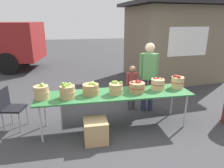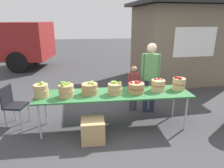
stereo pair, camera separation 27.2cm
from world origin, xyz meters
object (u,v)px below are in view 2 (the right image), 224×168
apple_basket_green_0 (41,90)px  vendor_adult (150,73)px  market_table (114,95)px  produce_crate (93,130)px  apple_basket_green_2 (90,88)px  apple_basket_red_2 (179,83)px  folding_chair (12,103)px  apple_basket_green_3 (115,88)px  apple_basket_green_1 (66,90)px  apple_basket_red_1 (158,85)px  apple_basket_red_0 (136,87)px  child_customer (133,85)px

apple_basket_green_0 → vendor_adult: vendor_adult is taller
market_table → produce_crate: 0.82m
market_table → apple_basket_green_2: size_ratio=9.21×
apple_basket_green_0 → apple_basket_red_2: bearing=1.8°
folding_chair → market_table: bearing=-87.0°
vendor_adult → apple_basket_green_3: bearing=46.8°
apple_basket_green_0 → vendor_adult: 2.44m
market_table → apple_basket_green_1: apple_basket_green_1 is taller
apple_basket_green_3 → produce_crate: bearing=-137.7°
folding_chair → produce_crate: folding_chair is taller
apple_basket_red_1 → produce_crate: 1.62m
apple_basket_red_2 → produce_crate: size_ratio=0.69×
apple_basket_red_1 → apple_basket_green_3: bearing=-174.5°
apple_basket_red_0 → vendor_adult: bearing=53.2°
apple_basket_green_2 → vendor_adult: 1.55m
apple_basket_green_3 → produce_crate: 0.91m
produce_crate → market_table: bearing=45.4°
apple_basket_green_1 → apple_basket_green_3: size_ratio=1.05×
produce_crate → child_customer: bearing=49.7°
apple_basket_red_0 → vendor_adult: (0.49, 0.65, 0.12)m
apple_basket_red_1 → folding_chair: 3.07m
apple_basket_green_2 → apple_basket_red_1: bearing=1.1°
apple_basket_red_1 → child_customer: (-0.35, 0.71, -0.21)m
apple_basket_red_2 → apple_basket_green_2: bearing=-178.8°
produce_crate → apple_basket_green_3: bearing=42.3°
apple_basket_green_2 → apple_basket_red_2: size_ratio=1.15×
market_table → apple_basket_red_1: 0.95m
vendor_adult → apple_basket_green_0: bearing=26.7°
apple_basket_green_2 → apple_basket_red_1: 1.41m
apple_basket_red_0 → produce_crate: size_ratio=0.79×
apple_basket_green_1 → vendor_adult: (1.87, 0.71, 0.09)m
apple_basket_red_0 → produce_crate: apple_basket_red_0 is taller
market_table → apple_basket_green_1: size_ratio=10.13×
apple_basket_green_2 → produce_crate: 0.81m
apple_basket_green_1 → produce_crate: 0.91m
market_table → apple_basket_green_0: apple_basket_green_0 is taller
apple_basket_green_3 → apple_basket_red_2: 1.38m
apple_basket_green_1 → apple_basket_red_2: bearing=3.6°
apple_basket_green_1 → child_customer: child_customer is taller
apple_basket_green_0 → apple_basket_red_0: size_ratio=0.91×
apple_basket_red_1 → apple_basket_green_2: bearing=-178.9°
apple_basket_red_1 → vendor_adult: size_ratio=0.18×
apple_basket_green_2 → apple_basket_red_2: 1.87m
apple_basket_green_0 → apple_basket_green_3: bearing=-0.6°
apple_basket_green_1 → apple_basket_red_0: apple_basket_green_1 is taller
market_table → apple_basket_green_3: size_ratio=10.68×
child_customer → apple_basket_red_0: bearing=68.8°
apple_basket_red_2 → apple_basket_red_1: bearing=-178.4°
apple_basket_green_0 → apple_basket_red_2: (2.79, 0.09, -0.00)m
apple_basket_green_0 → apple_basket_green_2: 0.93m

